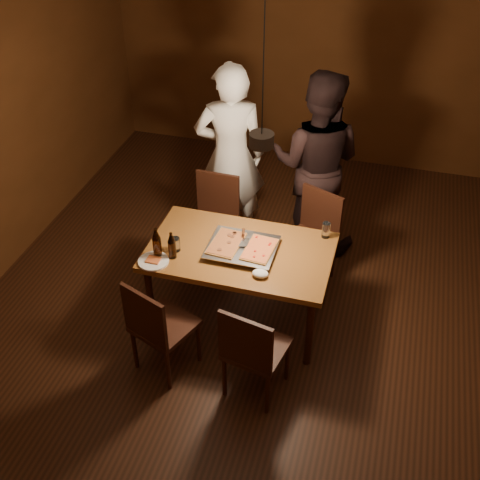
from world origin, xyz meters
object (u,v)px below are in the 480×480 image
(dining_table, at_px, (240,257))
(pendant_lamp, at_px, (262,139))
(beer_bottle_b, at_px, (172,245))
(diner_dark, at_px, (316,163))
(chair_near_left, at_px, (156,322))
(pizza_tray, at_px, (242,249))
(chair_far_right, at_px, (314,229))
(diner_white, at_px, (230,156))
(chair_near_right, at_px, (252,346))
(beer_bottle_a, at_px, (157,243))
(plate_slice, at_px, (153,261))
(chair_far_left, at_px, (215,211))

(dining_table, relative_size, pendant_lamp, 1.36)
(beer_bottle_b, relative_size, diner_dark, 0.13)
(chair_near_left, height_order, pizza_tray, chair_near_left)
(pizza_tray, relative_size, beer_bottle_b, 2.29)
(chair_far_right, height_order, diner_white, diner_white)
(chair_near_right, bearing_deg, chair_near_left, -171.21)
(pizza_tray, relative_size, beer_bottle_a, 2.06)
(plate_slice, relative_size, diner_dark, 0.13)
(chair_far_right, bearing_deg, chair_near_right, 106.32)
(beer_bottle_a, xyz_separation_m, pendant_lamp, (0.76, 0.30, 0.88))
(chair_near_left, distance_m, diner_white, 1.96)
(pizza_tray, distance_m, diner_white, 1.26)
(chair_near_right, distance_m, beer_bottle_b, 1.04)
(chair_far_right, relative_size, diner_white, 0.30)
(chair_far_right, xyz_separation_m, pendant_lamp, (-0.35, -0.70, 1.22))
(plate_slice, bearing_deg, dining_table, 28.66)
(dining_table, bearing_deg, pendant_lamp, 15.51)
(beer_bottle_a, xyz_separation_m, diner_dark, (1.00, 1.53, 0.03))
(chair_near_left, distance_m, pendant_lamp, 1.58)
(chair_near_right, bearing_deg, chair_far_left, 128.19)
(chair_near_right, relative_size, diner_dark, 0.27)
(beer_bottle_b, xyz_separation_m, pendant_lamp, (0.64, 0.28, 0.89))
(chair_far_left, xyz_separation_m, chair_near_right, (0.78, -1.56, 0.00))
(plate_slice, relative_size, diner_white, 0.13)
(dining_table, xyz_separation_m, chair_near_right, (0.32, -0.80, -0.14))
(chair_near_left, xyz_separation_m, diner_white, (0.02, 1.92, 0.39))
(chair_near_right, bearing_deg, diner_dark, 99.63)
(diner_white, bearing_deg, chair_far_left, 66.03)
(chair_far_right, distance_m, chair_near_right, 1.55)
(chair_far_right, xyz_separation_m, diner_dark, (-0.11, 0.53, 0.38))
(chair_near_right, relative_size, diner_white, 0.27)
(chair_far_right, height_order, pizza_tray, chair_far_right)
(beer_bottle_a, bearing_deg, diner_dark, 56.71)
(dining_table, height_order, pendant_lamp, pendant_lamp)
(pendant_lamp, bearing_deg, beer_bottle_a, -158.82)
(chair_near_right, distance_m, plate_slice, 1.06)
(chair_far_left, bearing_deg, diner_dark, -148.09)
(plate_slice, bearing_deg, chair_near_right, -26.34)
(chair_far_right, xyz_separation_m, chair_near_right, (-0.18, -1.54, 0.00))
(beer_bottle_a, xyz_separation_m, plate_slice, (-0.01, -0.08, -0.12))
(chair_far_right, bearing_deg, diner_dark, -55.88)
(beer_bottle_b, relative_size, diner_white, 0.13)
(beer_bottle_a, relative_size, diner_white, 0.14)
(chair_far_left, xyz_separation_m, chair_near_left, (0.02, -1.52, 0.00))
(plate_slice, relative_size, pendant_lamp, 0.22)
(pizza_tray, bearing_deg, diner_dark, 78.88)
(diner_dark, relative_size, pendant_lamp, 1.66)
(beer_bottle_a, distance_m, plate_slice, 0.15)
(pizza_tray, height_order, diner_dark, diner_dark)
(chair_near_left, xyz_separation_m, chair_near_right, (0.76, -0.04, 0.00))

